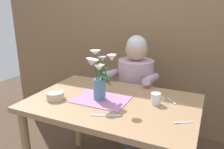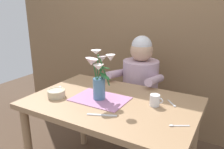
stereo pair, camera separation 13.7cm
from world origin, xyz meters
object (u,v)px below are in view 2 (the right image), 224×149
object	(u,v)px
dinner_knife	(102,115)
ceramic_bowl	(56,93)
seated_person	(140,94)
flower_vase	(99,75)
ceramic_mug	(155,100)

from	to	relation	value
dinner_knife	ceramic_bowl	bearing A→B (deg)	147.43
ceramic_bowl	dinner_knife	size ratio (longest dim) A/B	0.72
seated_person	dinner_knife	distance (m)	0.87
flower_vase	ceramic_bowl	bearing A→B (deg)	-157.78
flower_vase	dinner_knife	xyz separation A→B (m)	(0.15, -0.21, -0.18)
dinner_knife	ceramic_mug	bearing A→B (deg)	29.12
ceramic_bowl	flower_vase	bearing A→B (deg)	22.22
ceramic_bowl	dinner_knife	world-z (taller)	ceramic_bowl
ceramic_bowl	ceramic_mug	distance (m)	0.73
dinner_knife	ceramic_mug	world-z (taller)	ceramic_mug
ceramic_bowl	ceramic_mug	bearing A→B (deg)	17.51
flower_vase	dinner_knife	world-z (taller)	flower_vase
seated_person	ceramic_bowl	size ratio (longest dim) A/B	8.35
flower_vase	seated_person	bearing A→B (deg)	85.02
dinner_knife	flower_vase	bearing A→B (deg)	104.08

